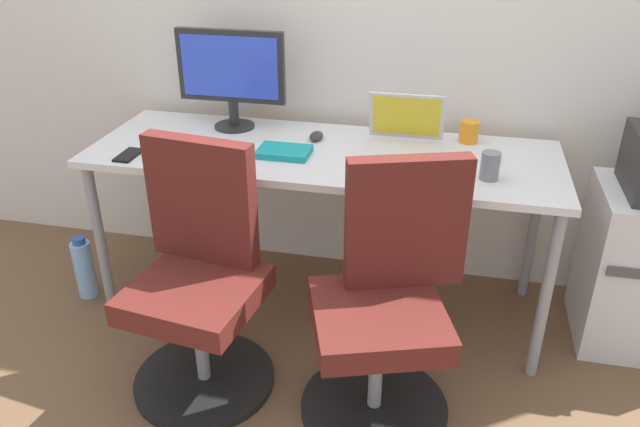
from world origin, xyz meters
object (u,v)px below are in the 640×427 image
(coffee_mug, at_px, (469,132))
(desktop_monitor, at_px, (231,72))
(open_laptop, at_px, (403,138))
(office_chair_left, at_px, (200,282))
(office_chair_right, at_px, (387,307))
(water_bottle_on_floor, at_px, (84,268))

(coffee_mug, bearing_deg, desktop_monitor, -177.64)
(desktop_monitor, height_order, open_laptop, desktop_monitor)
(desktop_monitor, bearing_deg, coffee_mug, 2.36)
(office_chair_left, height_order, office_chair_right, same)
(office_chair_left, relative_size, water_bottle_on_floor, 3.03)
(open_laptop, bearing_deg, office_chair_right, -87.10)
(office_chair_left, xyz_separation_m, water_bottle_on_floor, (-0.75, 0.38, -0.28))
(desktop_monitor, height_order, coffee_mug, desktop_monitor)
(desktop_monitor, distance_m, coffee_mug, 1.05)
(desktop_monitor, xyz_separation_m, open_laptop, (0.77, -0.11, -0.20))
(office_chair_right, bearing_deg, office_chair_left, 179.77)
(water_bottle_on_floor, distance_m, open_laptop, 1.59)
(open_laptop, height_order, coffee_mug, open_laptop)
(office_chair_right, distance_m, desktop_monitor, 1.25)
(office_chair_right, xyz_separation_m, desktop_monitor, (-0.80, 0.75, 0.58))
(water_bottle_on_floor, relative_size, open_laptop, 1.00)
(office_chair_left, xyz_separation_m, open_laptop, (0.66, 0.63, 0.39))
(water_bottle_on_floor, relative_size, coffee_mug, 3.37)
(open_laptop, bearing_deg, water_bottle_on_floor, -169.67)
(water_bottle_on_floor, relative_size, desktop_monitor, 0.65)
(office_chair_left, bearing_deg, desktop_monitor, 98.31)
(coffee_mug, bearing_deg, open_laptop, -149.02)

